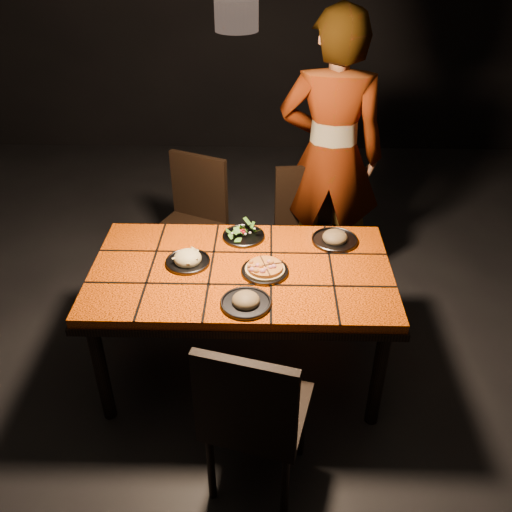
{
  "coord_description": "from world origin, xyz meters",
  "views": [
    {
      "loc": [
        0.14,
        -2.36,
        2.4
      ],
      "look_at": [
        0.08,
        0.01,
        0.82
      ],
      "focal_mm": 38.0,
      "sensor_mm": 36.0,
      "label": 1
    }
  ],
  "objects_px": {
    "chair_far_left": "(193,215)",
    "chair_near": "(253,413)",
    "diner": "(331,157)",
    "plate_pizza": "(265,270)",
    "chair_far_right": "(305,224)",
    "plate_pasta": "(188,260)",
    "dining_table": "(241,280)"
  },
  "relations": [
    {
      "from": "plate_pizza",
      "to": "plate_pasta",
      "type": "xyz_separation_m",
      "value": [
        -0.42,
        0.08,
        0.0
      ]
    },
    {
      "from": "chair_far_left",
      "to": "chair_far_right",
      "type": "xyz_separation_m",
      "value": [
        0.79,
        -0.05,
        -0.03
      ]
    },
    {
      "from": "chair_near",
      "to": "chair_far_left",
      "type": "height_order",
      "value": "chair_near"
    },
    {
      "from": "chair_far_left",
      "to": "plate_pizza",
      "type": "height_order",
      "value": "chair_far_left"
    },
    {
      "from": "dining_table",
      "to": "chair_far_right",
      "type": "height_order",
      "value": "chair_far_right"
    },
    {
      "from": "plate_pizza",
      "to": "chair_near",
      "type": "bearing_deg",
      "value": -93.21
    },
    {
      "from": "dining_table",
      "to": "diner",
      "type": "distance_m",
      "value": 1.18
    },
    {
      "from": "chair_far_left",
      "to": "chair_far_right",
      "type": "bearing_deg",
      "value": 20.38
    },
    {
      "from": "chair_far_right",
      "to": "plate_pizza",
      "type": "xyz_separation_m",
      "value": [
        -0.27,
        -0.92,
        0.25
      ]
    },
    {
      "from": "chair_near",
      "to": "chair_far_right",
      "type": "height_order",
      "value": "chair_near"
    },
    {
      "from": "chair_far_left",
      "to": "plate_pizza",
      "type": "bearing_deg",
      "value": -38.15
    },
    {
      "from": "chair_near",
      "to": "chair_far_left",
      "type": "distance_m",
      "value": 1.8
    },
    {
      "from": "chair_near",
      "to": "chair_far_right",
      "type": "xyz_separation_m",
      "value": [
        0.32,
        1.69,
        -0.03
      ]
    },
    {
      "from": "chair_near",
      "to": "plate_pizza",
      "type": "xyz_separation_m",
      "value": [
        0.04,
        0.76,
        0.22
      ]
    },
    {
      "from": "chair_near",
      "to": "chair_far_right",
      "type": "bearing_deg",
      "value": -86.05
    },
    {
      "from": "plate_pasta",
      "to": "chair_far_right",
      "type": "bearing_deg",
      "value": 50.78
    },
    {
      "from": "chair_far_left",
      "to": "diner",
      "type": "bearing_deg",
      "value": 28.29
    },
    {
      "from": "diner",
      "to": "chair_far_left",
      "type": "bearing_deg",
      "value": 11.65
    },
    {
      "from": "dining_table",
      "to": "plate_pizza",
      "type": "distance_m",
      "value": 0.16
    },
    {
      "from": "chair_far_left",
      "to": "chair_far_right",
      "type": "distance_m",
      "value": 0.79
    },
    {
      "from": "chair_far_left",
      "to": "chair_near",
      "type": "bearing_deg",
      "value": -50.82
    },
    {
      "from": "chair_far_left",
      "to": "diner",
      "type": "height_order",
      "value": "diner"
    },
    {
      "from": "chair_far_left",
      "to": "plate_pizza",
      "type": "relative_size",
      "value": 3.65
    },
    {
      "from": "chair_far_right",
      "to": "plate_pizza",
      "type": "relative_size",
      "value": 3.45
    },
    {
      "from": "diner",
      "to": "plate_pizza",
      "type": "distance_m",
      "value": 1.14
    },
    {
      "from": "plate_pizza",
      "to": "plate_pasta",
      "type": "height_order",
      "value": "plate_pasta"
    },
    {
      "from": "chair_far_right",
      "to": "chair_far_left",
      "type": "bearing_deg",
      "value": 169.13
    },
    {
      "from": "chair_far_left",
      "to": "plate_pizza",
      "type": "distance_m",
      "value": 1.12
    },
    {
      "from": "chair_near",
      "to": "diner",
      "type": "xyz_separation_m",
      "value": [
        0.47,
        1.81,
        0.41
      ]
    },
    {
      "from": "chair_far_left",
      "to": "diner",
      "type": "xyz_separation_m",
      "value": [
        0.94,
        0.07,
        0.41
      ]
    },
    {
      "from": "dining_table",
      "to": "chair_near",
      "type": "bearing_deg",
      "value": -84.0
    },
    {
      "from": "dining_table",
      "to": "chair_far_right",
      "type": "bearing_deg",
      "value": 65.65
    }
  ]
}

